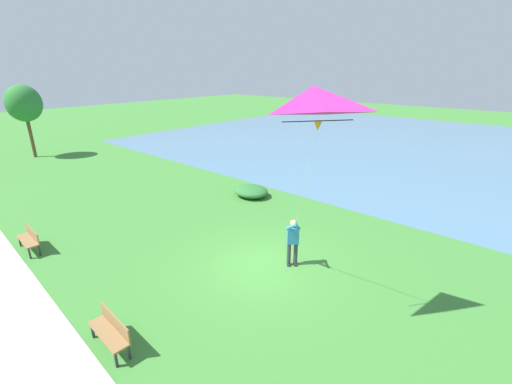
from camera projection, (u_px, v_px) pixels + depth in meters
ground_plane at (263, 266)px, 12.18m from camera, size 120.00×120.00×0.00m
lake_water at (399, 143)px, 32.18m from camera, size 36.00×44.00×0.01m
walkway_path at (21, 351)px, 8.51m from camera, size 4.05×32.08×0.02m
person_kite_flyer at (293, 239)px, 11.87m from camera, size 0.60×0.59×1.83m
flying_kite at (313, 110)px, 8.00m from camera, size 2.50×2.25×4.28m
park_bench_near_walkway at (111, 330)px, 8.48m from camera, size 0.52×1.52×0.88m
park_bench_far_walkway at (30, 238)px, 13.06m from camera, size 0.52×1.52×0.88m
tree_lakeside_near at (24, 104)px, 25.69m from camera, size 2.49×2.49×5.48m
lakeside_shrub at (251, 191)px, 18.70m from camera, size 1.67×1.95×0.58m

